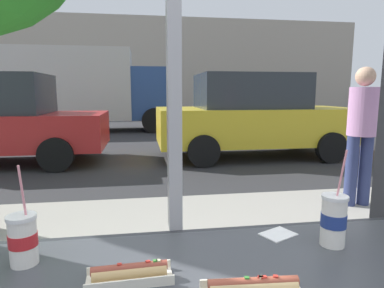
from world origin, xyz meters
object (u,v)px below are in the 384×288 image
at_px(soda_cup_right, 334,219).
at_px(hotdog_tray_far, 130,273).
at_px(soda_cup_left, 23,239).
at_px(hotdog_tray_near, 253,288).
at_px(pedestrian, 362,128).
at_px(box_truck, 81,87).
at_px(parked_car_yellow, 253,116).

relative_size(soda_cup_right, hotdog_tray_far, 1.38).
relative_size(soda_cup_left, hotdog_tray_near, 1.15).
height_order(soda_cup_left, pedestrian, pedestrian).
height_order(hotdog_tray_near, pedestrian, pedestrian).
relative_size(soda_cup_left, soda_cup_right, 0.94).
distance_m(soda_cup_left, pedestrian, 3.83).
xyz_separation_m(hotdog_tray_far, box_truck, (-2.14, 12.13, 0.68)).
height_order(soda_cup_right, pedestrian, pedestrian).
xyz_separation_m(soda_cup_right, hotdog_tray_far, (-0.68, -0.12, -0.07)).
bearing_deg(pedestrian, hotdog_tray_far, -134.45).
xyz_separation_m(hotdog_tray_far, parked_car_yellow, (2.54, 6.32, -0.03)).
xyz_separation_m(parked_car_yellow, pedestrian, (0.05, -3.68, 0.12)).
bearing_deg(box_truck, hotdog_tray_near, -78.65).
bearing_deg(soda_cup_right, pedestrian, 52.90).
relative_size(soda_cup_right, parked_car_yellow, 0.08).
relative_size(soda_cup_left, parked_car_yellow, 0.07).
xyz_separation_m(soda_cup_left, box_truck, (-1.82, 11.99, 0.62)).
bearing_deg(hotdog_tray_near, soda_cup_right, 33.01).
bearing_deg(hotdog_tray_far, soda_cup_right, 9.74).
distance_m(soda_cup_left, hotdog_tray_far, 0.36).
xyz_separation_m(hotdog_tray_near, box_truck, (-2.46, 12.25, 0.68)).
xyz_separation_m(soda_cup_right, hotdog_tray_near, (-0.37, -0.24, -0.07)).
bearing_deg(pedestrian, hotdog_tray_near, -129.47).
distance_m(hotdog_tray_far, box_truck, 12.34).
distance_m(hotdog_tray_far, parked_car_yellow, 6.81).
bearing_deg(pedestrian, soda_cup_right, -127.10).
xyz_separation_m(hotdog_tray_near, hotdog_tray_far, (-0.32, 0.12, -0.00)).
relative_size(soda_cup_right, pedestrian, 0.21).
bearing_deg(soda_cup_right, box_truck, 103.23).
bearing_deg(hotdog_tray_near, pedestrian, 50.53).
distance_m(soda_cup_right, hotdog_tray_near, 0.44).
bearing_deg(box_truck, soda_cup_right, -76.77).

